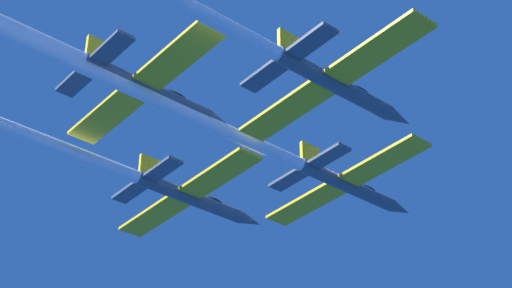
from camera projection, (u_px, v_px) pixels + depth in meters
jet_lead at (168, 105)px, 65.07m from camera, size 18.07×63.42×2.99m
jet_left_wing at (22, 133)px, 66.78m from camera, size 18.07×57.02×2.99m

